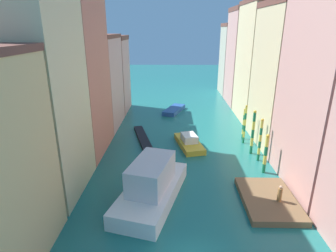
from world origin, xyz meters
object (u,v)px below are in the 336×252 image
motorboat_1 (174,110)px  person_on_dock (280,194)px  waterfront_dock (268,200)px  mooring_pole_1 (260,140)px  mooring_pole_0 (266,153)px  gondola_black (143,139)px  motorboat_0 (189,142)px  mooring_pole_4 (244,124)px  vaporetto_white (152,185)px  mooring_pole_3 (245,124)px  mooring_pole_2 (253,132)px

motorboat_1 → person_on_dock: bearing=-72.6°
waterfront_dock → mooring_pole_1: size_ratio=1.31×
motorboat_1 → mooring_pole_0: bearing=-67.2°
mooring_pole_1 → gondola_black: (-13.37, 5.54, -2.28)m
mooring_pole_1 → motorboat_0: bearing=152.5°
gondola_black → mooring_pole_4: bearing=3.9°
motorboat_0 → gondola_black: bearing=164.3°
mooring_pole_4 → vaporetto_white: (-10.98, -14.11, -0.74)m
mooring_pole_1 → motorboat_1: (-9.32, 18.89, -2.13)m
mooring_pole_3 → motorboat_1: (-8.85, 13.92, -2.20)m
mooring_pole_3 → gondola_black: bearing=177.4°
vaporetto_white → mooring_pole_4: bearing=52.1°
mooring_pole_1 → vaporetto_white: size_ratio=0.48×
motorboat_0 → vaporetto_white: bearing=-108.1°
mooring_pole_3 → vaporetto_white: bearing=-130.4°
mooring_pole_0 → mooring_pole_1: size_ratio=0.85×
vaporetto_white → gondola_black: size_ratio=1.11×
mooring_pole_1 → motorboat_0: size_ratio=0.74×
mooring_pole_1 → motorboat_0: (-7.45, 3.87, -1.97)m
vaporetto_white → motorboat_1: size_ratio=1.56×
mooring_pole_2 → mooring_pole_3: bearing=92.5°
waterfront_dock → gondola_black: 18.05m
mooring_pole_3 → motorboat_1: size_ratio=0.77×
mooring_pole_2 → mooring_pole_3: 3.19m
vaporetto_white → motorboat_1: vaporetto_white is taller
person_on_dock → mooring_pole_1: (0.75, 8.51, 1.30)m
waterfront_dock → vaporetto_white: 9.89m
motorboat_0 → person_on_dock: bearing=-61.6°
motorboat_0 → waterfront_dock: bearing=-62.9°
waterfront_dock → mooring_pole_3: mooring_pole_3 is taller
mooring_pole_1 → mooring_pole_3: bearing=95.4°
mooring_pole_0 → mooring_pole_4: bearing=90.1°
waterfront_dock → motorboat_1: 27.99m
mooring_pole_0 → waterfront_dock: bearing=-102.7°
motorboat_1 → mooring_pole_3: bearing=-57.5°
mooring_pole_1 → mooring_pole_4: (-0.24, 6.44, -0.36)m
mooring_pole_0 → mooring_pole_2: 4.58m
waterfront_dock → mooring_pole_2: bearing=83.8°
person_on_dock → mooring_pole_2: (0.42, 10.29, 1.51)m
mooring_pole_1 → vaporetto_white: 13.63m
mooring_pole_3 → motorboat_1: 16.64m
vaporetto_white → person_on_dock: bearing=-4.6°
person_on_dock → mooring_pole_1: 8.65m
waterfront_dock → person_on_dock: bearing=-41.4°
waterfront_dock → vaporetto_white: bearing=178.4°
person_on_dock → motorboat_0: bearing=118.4°
mooring_pole_0 → motorboat_0: 9.94m
mooring_pole_1 → gondola_black: 14.65m
mooring_pole_1 → mooring_pole_2: (-0.33, 1.78, 0.20)m
waterfront_dock → motorboat_1: size_ratio=0.97×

